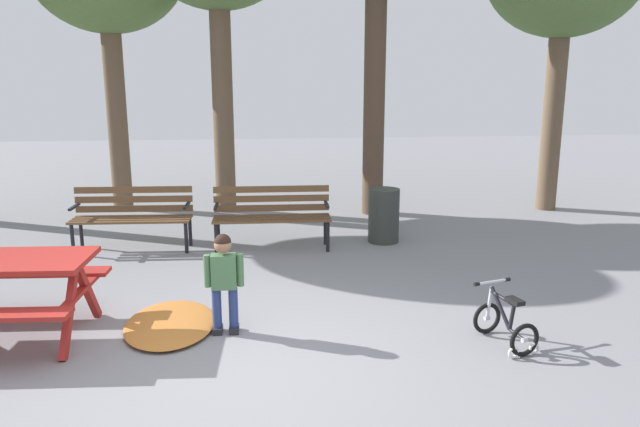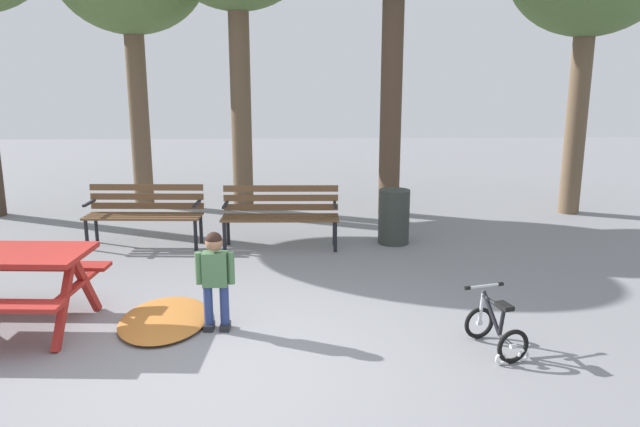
{
  "view_description": "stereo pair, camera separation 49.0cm",
  "coord_description": "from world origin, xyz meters",
  "px_view_note": "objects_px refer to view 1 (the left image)",
  "views": [
    {
      "loc": [
        0.19,
        -4.64,
        2.39
      ],
      "look_at": [
        0.92,
        1.97,
        0.85
      ],
      "focal_mm": 34.38,
      "sensor_mm": 36.0,
      "label": 1
    },
    {
      "loc": [
        0.68,
        -4.68,
        2.39
      ],
      "look_at": [
        0.92,
        1.97,
        0.85
      ],
      "focal_mm": 34.38,
      "sensor_mm": 36.0,
      "label": 2
    }
  ],
  "objects_px": {
    "park_bench_far_left": "(133,213)",
    "kids_bicycle": "(506,324)",
    "park_bench_left": "(272,212)",
    "trash_bin": "(384,216)",
    "child_standing": "(224,276)"
  },
  "relations": [
    {
      "from": "park_bench_left",
      "to": "trash_bin",
      "type": "bearing_deg",
      "value": 5.1
    },
    {
      "from": "park_bench_left",
      "to": "kids_bicycle",
      "type": "distance_m",
      "value": 3.9
    },
    {
      "from": "kids_bicycle",
      "to": "child_standing",
      "type": "bearing_deg",
      "value": 167.82
    },
    {
      "from": "park_bench_far_left",
      "to": "trash_bin",
      "type": "xyz_separation_m",
      "value": [
        3.5,
        -0.02,
        -0.12
      ]
    },
    {
      "from": "park_bench_left",
      "to": "child_standing",
      "type": "height_order",
      "value": "child_standing"
    },
    {
      "from": "child_standing",
      "to": "park_bench_left",
      "type": "bearing_deg",
      "value": 79.31
    },
    {
      "from": "park_bench_far_left",
      "to": "park_bench_left",
      "type": "xyz_separation_m",
      "value": [
        1.9,
        -0.16,
        0.0
      ]
    },
    {
      "from": "park_bench_left",
      "to": "trash_bin",
      "type": "height_order",
      "value": "park_bench_left"
    },
    {
      "from": "child_standing",
      "to": "park_bench_far_left",
      "type": "bearing_deg",
      "value": 114.74
    },
    {
      "from": "kids_bicycle",
      "to": "trash_bin",
      "type": "relative_size",
      "value": 0.8
    },
    {
      "from": "park_bench_far_left",
      "to": "kids_bicycle",
      "type": "bearing_deg",
      "value": -42.22
    },
    {
      "from": "child_standing",
      "to": "kids_bicycle",
      "type": "xyz_separation_m",
      "value": [
        2.5,
        -0.54,
        -0.35
      ]
    },
    {
      "from": "park_bench_far_left",
      "to": "child_standing",
      "type": "distance_m",
      "value": 3.27
    },
    {
      "from": "park_bench_far_left",
      "to": "kids_bicycle",
      "type": "height_order",
      "value": "park_bench_far_left"
    },
    {
      "from": "park_bench_far_left",
      "to": "child_standing",
      "type": "xyz_separation_m",
      "value": [
        1.37,
        -2.97,
        0.04
      ]
    }
  ]
}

